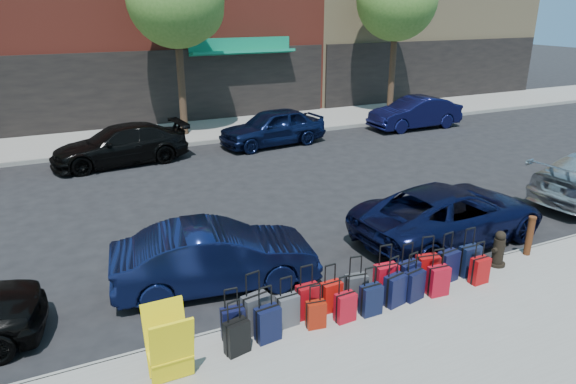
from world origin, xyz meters
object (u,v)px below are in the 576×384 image
car_far_3 (415,113)px  bollard (530,235)px  fire_hydrant (499,250)px  tree_center (179,1)px  car_far_1 (120,145)px  suitcase_front_5 (356,290)px  display_rack (169,345)px  car_near_2 (450,214)px  car_near_1 (216,257)px  car_far_2 (273,127)px  tree_right (399,2)px

car_far_3 → bollard: bearing=-27.5°
fire_hydrant → tree_center: bearing=89.4°
fire_hydrant → car_far_1: bearing=105.8°
suitcase_front_5 → fire_hydrant: 3.47m
display_rack → car_near_2: car_near_2 is taller
bollard → car_near_2: bearing=117.6°
car_near_1 → car_far_1: size_ratio=0.85×
display_rack → car_far_1: car_far_1 is taller
suitcase_front_5 → car_far_3: bearing=56.0°
bollard → car_far_3: 12.90m
tree_center → car_far_2: tree_center is taller
fire_hydrant → car_far_1: (-5.91, 11.45, 0.17)m
display_rack → car_far_1: size_ratio=0.24×
car_near_2 → car_far_1: 11.53m
car_near_1 → car_far_1: car_far_1 is taller
fire_hydrant → car_near_2: (0.15, 1.64, 0.17)m
tree_center → car_near_2: size_ratio=1.51×
tree_right → suitcase_front_5: tree_right is taller
car_far_3 → car_near_1: bearing=-52.2°
car_far_3 → tree_center: bearing=-105.8°
bollard → display_rack: 7.94m
tree_center → car_far_3: 11.14m
display_rack → car_near_2: (7.10, 2.14, -0.02)m
suitcase_front_5 → car_far_3: (10.42, 11.51, 0.26)m
car_far_1 → car_far_2: (5.85, 0.07, 0.05)m
bollard → car_far_2: bearing=95.1°
car_near_2 → car_far_3: size_ratio=1.13×
tree_center → car_far_3: (9.71, -2.77, -4.71)m
tree_right → car_far_2: bearing=-160.5°
tree_center → car_far_1: (-3.15, -2.83, -4.74)m
tree_center → fire_hydrant: (2.76, -14.28, -4.91)m
display_rack → bollard: bearing=3.9°
fire_hydrant → display_rack: (-6.95, -0.51, 0.19)m
suitcase_front_5 → car_far_2: bearing=81.7°
fire_hydrant → car_far_2: bearing=78.7°
tree_right → suitcase_front_5: size_ratio=7.75×
tree_center → suitcase_front_5: size_ratio=7.75×
suitcase_front_5 → fire_hydrant: suitcase_front_5 is taller
tree_center → car_near_2: tree_center is taller
car_far_3 → car_far_2: bearing=-90.0°
suitcase_front_5 → car_far_1: car_far_1 is taller
suitcase_front_5 → bollard: 4.45m
tree_right → car_far_1: 14.72m
tree_right → tree_center: bearing=180.0°
car_far_2 → tree_right: bearing=103.3°
suitcase_front_5 → car_near_2: size_ratio=0.19×
car_near_1 → car_far_2: car_far_2 is taller
car_far_2 → display_rack: bearing=-36.0°
car_near_1 → car_far_3: 15.69m
tree_center → car_near_1: (-2.72, -12.35, -4.76)m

